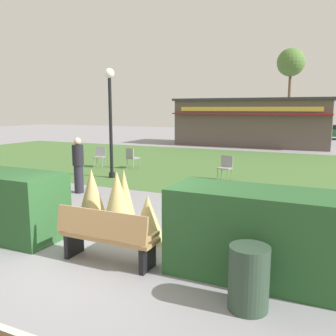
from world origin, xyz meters
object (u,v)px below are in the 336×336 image
(cafe_chair_center, at_px, (100,155))
(parked_car_center_slot, at_px, (326,131))
(cafe_chair_east, at_px, (226,166))
(tree_left_bg, at_px, (291,63))
(lamppost_mid, at_px, (110,110))
(cafe_chair_west, at_px, (132,156))
(trash_bin, at_px, (249,278))
(food_kiosk, at_px, (252,122))
(park_bench, at_px, (106,236))
(person_strolling, at_px, (78,165))
(parked_car_west_slot, at_px, (263,130))

(cafe_chair_center, relative_size, parked_car_center_slot, 0.21)
(cafe_chair_east, distance_m, tree_left_bg, 27.79)
(cafe_chair_east, bearing_deg, lamppost_mid, -161.74)
(lamppost_mid, relative_size, cafe_chair_west, 4.46)
(trash_bin, distance_m, cafe_chair_west, 11.22)
(tree_left_bg, bearing_deg, cafe_chair_center, -100.15)
(food_kiosk, xyz_separation_m, tree_left_bg, (0.69, 14.32, 5.45))
(park_bench, distance_m, person_strolling, 5.39)
(lamppost_mid, height_order, trash_bin, lamppost_mid)
(parked_car_west_slot, bearing_deg, parked_car_center_slot, -0.00)
(parked_car_center_slot, height_order, tree_left_bg, tree_left_bg)
(lamppost_mid, bearing_deg, cafe_chair_east, 18.26)
(lamppost_mid, relative_size, parked_car_west_slot, 0.93)
(cafe_chair_west, distance_m, cafe_chair_east, 4.41)
(tree_left_bg, bearing_deg, lamppost_mid, -95.83)
(cafe_chair_east, bearing_deg, trash_bin, -72.09)
(park_bench, height_order, cafe_chair_east, park_bench)
(food_kiosk, bearing_deg, cafe_chair_center, -108.49)
(cafe_chair_west, bearing_deg, cafe_chair_center, -171.98)
(parked_car_center_slot, bearing_deg, cafe_chair_west, -109.49)
(lamppost_mid, height_order, parked_car_center_slot, lamppost_mid)
(food_kiosk, distance_m, cafe_chair_west, 12.23)
(food_kiosk, height_order, parked_car_west_slot, food_kiosk)
(park_bench, relative_size, cafe_chair_west, 1.91)
(cafe_chair_east, bearing_deg, parked_car_center_slot, 82.45)
(park_bench, distance_m, food_kiosk, 20.47)
(lamppost_mid, height_order, cafe_chair_east, lamppost_mid)
(cafe_chair_center, height_order, parked_car_west_slot, parked_car_west_slot)
(lamppost_mid, xyz_separation_m, person_strolling, (0.46, -2.47, -1.65))
(person_strolling, xyz_separation_m, tree_left_bg, (2.43, 30.76, 6.21))
(cafe_chair_center, bearing_deg, tree_left_bg, 79.85)
(cafe_chair_west, height_order, parked_car_west_slot, parked_car_west_slot)
(park_bench, bearing_deg, cafe_chair_center, 126.08)
(person_strolling, bearing_deg, trash_bin, 116.91)
(cafe_chair_west, distance_m, parked_car_center_slot, 21.30)
(trash_bin, xyz_separation_m, cafe_chair_east, (-2.60, 8.06, 0.11))
(cafe_chair_east, bearing_deg, tree_left_bg, 92.31)
(trash_bin, xyz_separation_m, person_strolling, (-6.13, 4.28, 0.44))
(cafe_chair_west, bearing_deg, lamppost_mid, -80.00)
(park_bench, xyz_separation_m, food_kiosk, (-1.95, 20.35, 1.14))
(cafe_chair_center, relative_size, parked_car_west_slot, 0.21)
(person_strolling, bearing_deg, lamppost_mid, -107.69)
(cafe_chair_east, xyz_separation_m, parked_car_west_slot, (-2.51, 20.83, 0.12))
(person_strolling, relative_size, tree_left_bg, 0.20)
(lamppost_mid, distance_m, cafe_chair_west, 2.89)
(cafe_chair_east, distance_m, cafe_chair_center, 5.85)
(food_kiosk, distance_m, cafe_chair_east, 12.83)
(trash_bin, relative_size, cafe_chair_center, 0.95)
(food_kiosk, xyz_separation_m, cafe_chair_center, (-4.05, -12.11, -1.09))
(cafe_chair_west, bearing_deg, tree_left_bg, 82.93)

